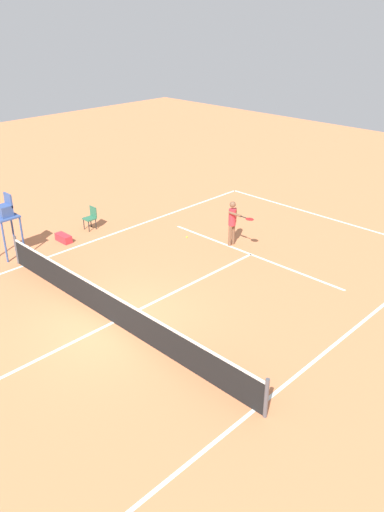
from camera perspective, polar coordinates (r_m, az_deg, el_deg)
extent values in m
plane|color=#D37A4C|center=(15.45, -8.70, -7.27)|extent=(60.00, 60.00, 0.00)
cube|color=white|center=(23.56, 14.59, 4.18)|extent=(10.51, 0.10, 0.01)
cube|color=white|center=(12.45, 6.93, -16.58)|extent=(0.10, 23.58, 0.01)
cube|color=white|center=(19.44, -18.22, -1.04)|extent=(0.10, 23.58, 0.01)
cube|color=white|center=(19.45, 6.53, 0.20)|extent=(7.88, 0.10, 0.01)
cube|color=white|center=(15.45, -8.70, -7.26)|extent=(0.10, 12.97, 0.01)
cylinder|color=#4C4C51|center=(11.97, 8.23, -15.33)|extent=(0.10, 0.10, 1.07)
cylinder|color=#4C4C51|center=(19.46, -18.86, 0.64)|extent=(0.10, 0.10, 1.07)
cube|color=black|center=(15.21, -8.81, -5.84)|extent=(11.11, 0.03, 0.91)
cube|color=white|center=(14.97, -8.93, -4.29)|extent=(11.11, 0.04, 0.06)
cylinder|color=brown|center=(20.07, 4.60, 2.41)|extent=(0.12, 0.12, 0.83)
cylinder|color=brown|center=(19.93, 4.22, 2.25)|extent=(0.12, 0.12, 0.83)
cylinder|color=red|center=(19.71, 4.48, 4.31)|extent=(0.28, 0.28, 0.65)
sphere|color=brown|center=(19.53, 4.54, 5.72)|extent=(0.24, 0.24, 0.24)
cylinder|color=brown|center=(19.83, 4.84, 4.55)|extent=(0.09, 0.09, 0.58)
cylinder|color=brown|center=(19.31, 4.79, 4.64)|extent=(0.58, 0.10, 0.09)
cylinder|color=black|center=(19.06, 5.75, 4.31)|extent=(0.26, 0.04, 0.04)
ellipsoid|color=red|center=(18.89, 6.42, 4.07)|extent=(0.33, 0.29, 0.04)
sphere|color=#CCE033|center=(20.71, -0.58, 2.11)|extent=(0.07, 0.07, 0.07)
cylinder|color=#38518C|center=(19.60, -20.06, 1.40)|extent=(0.07, 0.07, 1.55)
cylinder|color=#38518C|center=(19.88, -18.29, 2.01)|extent=(0.07, 0.07, 1.55)
cylinder|color=#38518C|center=(20.46, -19.23, 2.55)|extent=(0.07, 0.07, 1.55)
cube|color=#38518C|center=(19.74, -19.98, 4.13)|extent=(0.80, 0.80, 0.06)
cube|color=#38518C|center=(19.66, -20.08, 4.75)|extent=(0.50, 0.44, 0.40)
cube|color=#38518C|center=(19.63, -19.72, 5.86)|extent=(0.50, 0.06, 0.50)
cylinder|color=#262626|center=(21.65, -11.36, 3.22)|extent=(0.04, 0.04, 0.45)
cylinder|color=#262626|center=(21.92, -11.90, 3.46)|extent=(0.04, 0.04, 0.45)
cylinder|color=#262626|center=(21.83, -10.61, 3.48)|extent=(0.04, 0.04, 0.45)
cylinder|color=#262626|center=(22.10, -11.15, 3.71)|extent=(0.04, 0.04, 0.45)
cube|color=#2D6B4C|center=(21.78, -11.31, 4.09)|extent=(0.44, 0.44, 0.06)
cube|color=#2D6B4C|center=(21.81, -10.90, 4.86)|extent=(0.44, 0.04, 0.44)
cube|color=red|center=(20.96, -14.06, 1.94)|extent=(0.76, 0.32, 0.30)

